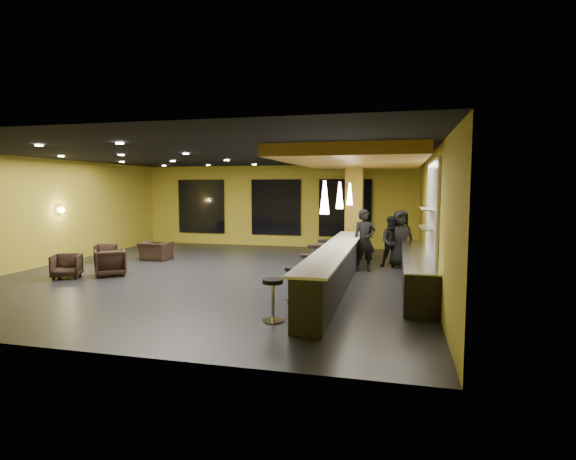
% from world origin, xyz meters
% --- Properties ---
extents(floor, '(12.00, 13.00, 0.10)m').
position_xyz_m(floor, '(0.00, 0.00, -0.05)').
color(floor, black).
rests_on(floor, ground).
extents(ceiling, '(12.00, 13.00, 0.10)m').
position_xyz_m(ceiling, '(0.00, 0.00, 3.55)').
color(ceiling, black).
extents(wall_back, '(12.00, 0.10, 3.50)m').
position_xyz_m(wall_back, '(0.00, 6.55, 1.75)').
color(wall_back, '#A79425').
rests_on(wall_back, floor).
extents(wall_front, '(12.00, 0.10, 3.50)m').
position_xyz_m(wall_front, '(0.00, -6.55, 1.75)').
color(wall_front, '#A79425').
rests_on(wall_front, floor).
extents(wall_left, '(0.10, 13.00, 3.50)m').
position_xyz_m(wall_left, '(-6.05, 0.00, 1.75)').
color(wall_left, '#A79425').
rests_on(wall_left, floor).
extents(wall_right, '(0.10, 13.00, 3.50)m').
position_xyz_m(wall_right, '(6.05, 0.00, 1.75)').
color(wall_right, '#A79425').
rests_on(wall_right, floor).
extents(wood_soffit, '(3.60, 8.00, 0.28)m').
position_xyz_m(wood_soffit, '(4.00, 1.00, 3.36)').
color(wood_soffit, olive).
rests_on(wood_soffit, ceiling).
extents(window_left, '(2.20, 0.06, 2.40)m').
position_xyz_m(window_left, '(-3.50, 6.44, 1.70)').
color(window_left, black).
rests_on(window_left, wall_back).
extents(window_center, '(2.20, 0.06, 2.40)m').
position_xyz_m(window_center, '(0.00, 6.44, 1.70)').
color(window_center, black).
rests_on(window_center, wall_back).
extents(window_right, '(2.20, 0.06, 2.40)m').
position_xyz_m(window_right, '(3.00, 6.44, 1.70)').
color(window_right, black).
rests_on(window_right, wall_back).
extents(tile_backsplash, '(0.06, 3.20, 2.40)m').
position_xyz_m(tile_backsplash, '(5.96, -1.00, 2.00)').
color(tile_backsplash, white).
rests_on(tile_backsplash, wall_right).
extents(bar_counter, '(0.60, 8.00, 1.00)m').
position_xyz_m(bar_counter, '(3.65, -1.00, 0.50)').
color(bar_counter, black).
rests_on(bar_counter, floor).
extents(bar_top, '(0.78, 8.10, 0.05)m').
position_xyz_m(bar_top, '(3.65, -1.00, 1.02)').
color(bar_top, silver).
rests_on(bar_top, bar_counter).
extents(prep_counter, '(0.70, 6.00, 0.86)m').
position_xyz_m(prep_counter, '(5.65, -0.50, 0.43)').
color(prep_counter, black).
rests_on(prep_counter, floor).
extents(prep_top, '(0.72, 6.00, 0.03)m').
position_xyz_m(prep_top, '(5.65, -0.50, 0.89)').
color(prep_top, silver).
rests_on(prep_top, prep_counter).
extents(wall_shelf_lower, '(0.30, 1.50, 0.03)m').
position_xyz_m(wall_shelf_lower, '(5.82, -1.20, 1.60)').
color(wall_shelf_lower, silver).
rests_on(wall_shelf_lower, wall_right).
extents(wall_shelf_upper, '(0.30, 1.50, 0.03)m').
position_xyz_m(wall_shelf_upper, '(5.82, -1.20, 2.05)').
color(wall_shelf_upper, silver).
rests_on(wall_shelf_upper, wall_right).
extents(column, '(0.60, 0.60, 3.50)m').
position_xyz_m(column, '(3.65, 3.60, 1.75)').
color(column, olive).
rests_on(column, floor).
extents(wall_sconce, '(0.22, 0.22, 0.22)m').
position_xyz_m(wall_sconce, '(-5.88, 0.50, 1.80)').
color(wall_sconce, '#FFE5B2').
rests_on(wall_sconce, wall_left).
extents(pendant_0, '(0.20, 0.20, 0.70)m').
position_xyz_m(pendant_0, '(3.65, -3.00, 2.35)').
color(pendant_0, white).
rests_on(pendant_0, wood_soffit).
extents(pendant_1, '(0.20, 0.20, 0.70)m').
position_xyz_m(pendant_1, '(3.65, -0.50, 2.35)').
color(pendant_1, white).
rests_on(pendant_1, wood_soffit).
extents(pendant_2, '(0.20, 0.20, 0.70)m').
position_xyz_m(pendant_2, '(3.65, 2.00, 2.35)').
color(pendant_2, white).
rests_on(pendant_2, wood_soffit).
extents(staff_a, '(0.80, 0.65, 1.90)m').
position_xyz_m(staff_a, '(4.18, 1.43, 0.95)').
color(staff_a, black).
rests_on(staff_a, floor).
extents(staff_b, '(0.86, 0.70, 1.65)m').
position_xyz_m(staff_b, '(5.01, 2.21, 0.82)').
color(staff_b, black).
rests_on(staff_b, floor).
extents(staff_c, '(1.06, 0.89, 1.85)m').
position_xyz_m(staff_c, '(5.25, 2.32, 0.92)').
color(staff_c, black).
rests_on(staff_c, floor).
extents(armchair_a, '(0.98, 0.99, 0.68)m').
position_xyz_m(armchair_a, '(-3.92, -1.66, 0.34)').
color(armchair_a, black).
rests_on(armchair_a, floor).
extents(armchair_b, '(1.17, 1.17, 0.77)m').
position_xyz_m(armchair_b, '(-2.95, -1.05, 0.38)').
color(armchair_b, black).
rests_on(armchair_b, floor).
extents(armchair_c, '(0.91, 0.91, 0.63)m').
position_xyz_m(armchair_c, '(-4.51, 0.91, 0.31)').
color(armchair_c, black).
rests_on(armchair_c, floor).
extents(armchair_d, '(1.02, 0.90, 0.64)m').
position_xyz_m(armchair_d, '(-3.14, 1.80, 0.32)').
color(armchair_d, black).
rests_on(armchair_d, floor).
extents(bar_stool_0, '(0.42, 0.42, 0.82)m').
position_xyz_m(bar_stool_0, '(2.87, -4.26, 0.53)').
color(bar_stool_0, silver).
rests_on(bar_stool_0, floor).
extents(bar_stool_1, '(0.40, 0.40, 0.79)m').
position_xyz_m(bar_stool_1, '(2.91, -2.73, 0.51)').
color(bar_stool_1, silver).
rests_on(bar_stool_1, floor).
extents(bar_stool_2, '(0.41, 0.41, 0.80)m').
position_xyz_m(bar_stool_2, '(2.86, -0.86, 0.51)').
color(bar_stool_2, silver).
rests_on(bar_stool_2, floor).
extents(bar_stool_3, '(0.44, 0.44, 0.86)m').
position_xyz_m(bar_stool_3, '(2.77, 0.66, 0.55)').
color(bar_stool_3, silver).
rests_on(bar_stool_3, floor).
extents(bar_stool_4, '(0.42, 0.42, 0.83)m').
position_xyz_m(bar_stool_4, '(2.78, 2.27, 0.53)').
color(bar_stool_4, silver).
rests_on(bar_stool_4, floor).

